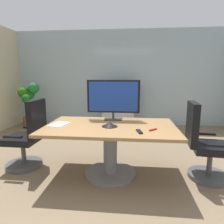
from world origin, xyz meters
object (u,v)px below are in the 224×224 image
wall_display_unit (118,111)px  tv_monitor (113,98)px  conference_phone (110,124)px  conference_table (110,139)px  potted_plant (29,100)px  office_chair_left (28,139)px  office_chair_right (204,147)px  remote_control (139,132)px

wall_display_unit → tv_monitor: bearing=-88.2°
conference_phone → tv_monitor: bearing=88.8°
conference_phone → wall_display_unit: bearing=91.3°
conference_table → tv_monitor: size_ratio=2.21×
potted_plant → tv_monitor: bearing=-39.3°
conference_table → potted_plant: size_ratio=1.47×
office_chair_left → potted_plant: (-1.26, 2.40, 0.31)m
conference_table → tv_monitor: tv_monitor is taller
wall_display_unit → office_chair_right: bearing=-63.2°
office_chair_left → remote_control: 1.79m
office_chair_right → potted_plant: bearing=63.5°
office_chair_left → remote_control: (1.72, -0.41, 0.30)m
conference_table → office_chair_right: office_chair_right is taller
office_chair_right → wall_display_unit: 3.08m
conference_phone → remote_control: 0.47m
conference_table → remote_control: (0.40, -0.30, 0.21)m
potted_plant → conference_table: bearing=-44.1°
office_chair_right → potted_plant: 4.63m
potted_plant → conference_phone: (2.58, -2.57, 0.01)m
conference_phone → office_chair_right: bearing=4.0°
remote_control → conference_phone: bearing=137.0°
office_chair_left → conference_phone: office_chair_left is taller
conference_table → office_chair_left: 1.33m
conference_phone → conference_table: bearing=88.0°
conference_phone → remote_control: conference_phone is taller
tv_monitor → wall_display_unit: tv_monitor is taller
tv_monitor → remote_control: bearing=-60.1°
office_chair_right → conference_phone: 1.36m
tv_monitor → wall_display_unit: (-0.08, 2.39, -0.66)m
conference_table → office_chair_left: size_ratio=1.70×
office_chair_left → office_chair_right: (2.64, -0.08, 0.00)m
conference_table → wall_display_unit: 2.78m
conference_table → remote_control: size_ratio=10.91×
tv_monitor → potted_plant: bearing=140.7°
office_chair_left → wall_display_unit: 2.95m
office_chair_left → potted_plant: potted_plant is taller
conference_table → wall_display_unit: size_ratio=1.42×
office_chair_left → wall_display_unit: bearing=156.2°
wall_display_unit → potted_plant: (-2.52, -0.28, 0.32)m
conference_phone → remote_control: bearing=-30.5°
office_chair_right → tv_monitor: tv_monitor is taller
office_chair_right → conference_phone: size_ratio=4.95×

